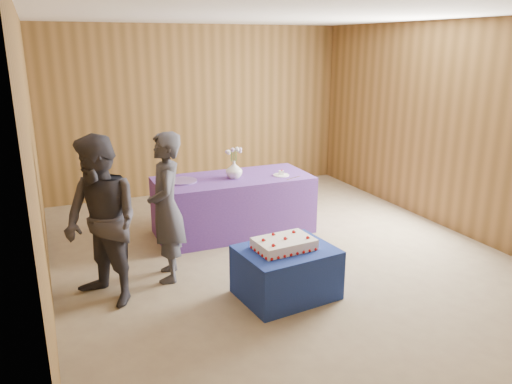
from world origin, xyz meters
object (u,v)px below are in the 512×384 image
cake_table (286,272)px  serving_table (233,205)px  guest_left (166,208)px  guest_right (102,222)px  vase (234,170)px  sheet_cake (284,244)px

cake_table → serving_table: 1.84m
guest_left → guest_right: 0.73m
serving_table → vase: size_ratio=9.00×
serving_table → vase: (-0.00, -0.04, 0.49)m
serving_table → guest_right: (-1.78, -1.24, 0.44)m
serving_table → vase: vase is taller
serving_table → vase: 0.49m
cake_table → sheet_cake: bearing=149.9°
guest_right → vase: bearing=93.5°
guest_right → guest_left: bearing=81.5°
guest_left → guest_right: guest_right is taller
cake_table → serving_table: bearing=79.4°
sheet_cake → serving_table: bearing=79.9°
vase → guest_right: bearing=-145.9°
serving_table → guest_left: bearing=-137.9°
serving_table → sheet_cake: serving_table is taller
cake_table → guest_left: (-0.96, 0.86, 0.53)m
cake_table → guest_right: (-1.63, 0.58, 0.57)m
serving_table → cake_table: bearing=-93.8°
serving_table → guest_right: size_ratio=1.23×
vase → guest_right: (-1.78, -1.21, -0.05)m
cake_table → guest_right: guest_right is taller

